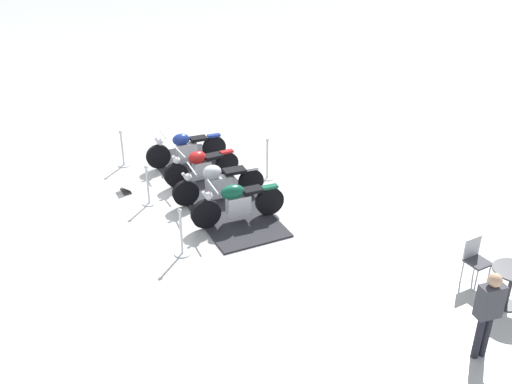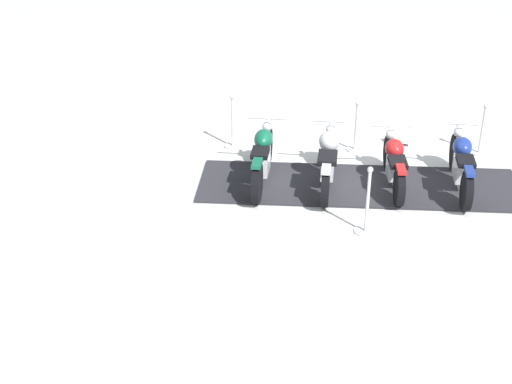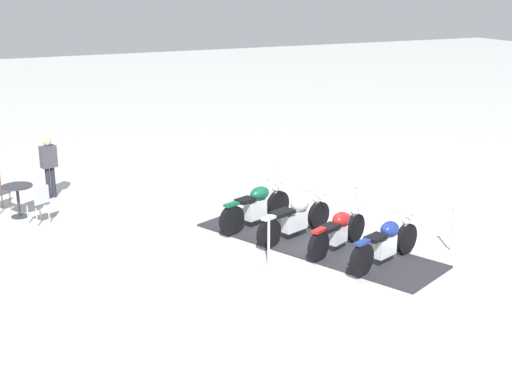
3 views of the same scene
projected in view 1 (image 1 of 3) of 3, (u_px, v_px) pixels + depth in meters
ground_plane at (211, 190)px, 14.67m from camera, size 80.00×80.00×0.00m
display_platform at (211, 190)px, 14.66m from camera, size 5.78×3.82×0.04m
motorcycle_navy at (185, 148)px, 15.79m from camera, size 0.97×2.10×0.96m
motorcycle_maroon at (201, 165)px, 14.89m from camera, size 1.07×1.86×0.91m
motorcycle_chrome at (217, 181)px, 13.97m from camera, size 1.04×2.17×0.93m
motorcycle_forest at (237, 202)px, 13.06m from camera, size 1.01×2.09×0.98m
stanchion_right_rear at (182, 240)px, 12.01m from camera, size 0.34×0.34×1.07m
stanchion_right_front at (123, 155)px, 15.82m from camera, size 0.33×0.33×1.01m
stanchion_right_mid at (148, 192)px, 13.92m from camera, size 0.33×0.33×1.01m
stanchion_left_mid at (267, 166)px, 15.12m from camera, size 0.35×0.35×1.12m
info_placard at (126, 189)px, 14.59m from camera, size 0.45×0.37×0.23m
cafe_table at (512, 279)px, 10.41m from camera, size 0.73×0.73×0.79m
cafe_chair_across_table at (475, 258)px, 11.06m from camera, size 0.54×0.54×0.94m
bystander_person at (488, 309)px, 9.10m from camera, size 0.33×0.45×1.61m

